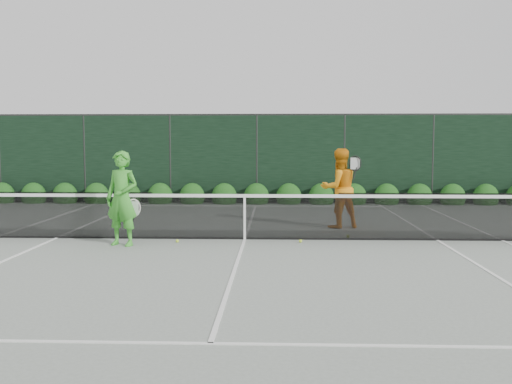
{
  "coord_description": "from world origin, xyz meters",
  "views": [
    {
      "loc": [
        0.68,
        -12.13,
        2.09
      ],
      "look_at": [
        0.23,
        0.3,
        1.0
      ],
      "focal_mm": 40.0,
      "sensor_mm": 36.0,
      "label": 1
    }
  ],
  "objects": [
    {
      "name": "windscreen_fence",
      "position": [
        0.0,
        -2.71,
        1.51
      ],
      "size": [
        32.0,
        21.07,
        3.06
      ],
      "color": "black",
      "rests_on": "ground"
    },
    {
      "name": "hedge_row",
      "position": [
        -0.0,
        7.15,
        0.23
      ],
      "size": [
        31.66,
        0.65,
        0.94
      ],
      "color": "#123C10",
      "rests_on": "ground"
    },
    {
      "name": "player_woman",
      "position": [
        -2.43,
        -0.8,
        0.96
      ],
      "size": [
        0.81,
        0.65,
        1.92
      ],
      "rotation": [
        0.0,
        0.0,
        -0.32
      ],
      "color": "green",
      "rests_on": "ground"
    },
    {
      "name": "tennis_net",
      "position": [
        -0.02,
        0.0,
        0.53
      ],
      "size": [
        12.9,
        0.1,
        1.07
      ],
      "color": "black",
      "rests_on": "ground"
    },
    {
      "name": "court_lines",
      "position": [
        0.0,
        0.0,
        0.01
      ],
      "size": [
        11.03,
        23.83,
        0.01
      ],
      "color": "white",
      "rests_on": "ground"
    },
    {
      "name": "player_man",
      "position": [
        2.21,
        1.76,
        0.97
      ],
      "size": [
        1.13,
        1.01,
        1.94
      ],
      "rotation": [
        0.0,
        0.0,
        3.48
      ],
      "color": "orange",
      "rests_on": "ground"
    },
    {
      "name": "ground",
      "position": [
        0.0,
        0.0,
        0.0
      ],
      "size": [
        80.0,
        80.0,
        0.0
      ],
      "primitive_type": "plane",
      "color": "gray",
      "rests_on": "ground"
    },
    {
      "name": "tennis_balls",
      "position": [
        0.68,
        -0.17,
        0.03
      ],
      "size": [
        3.71,
        0.81,
        0.07
      ],
      "color": "#C6E733",
      "rests_on": "ground"
    }
  ]
}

